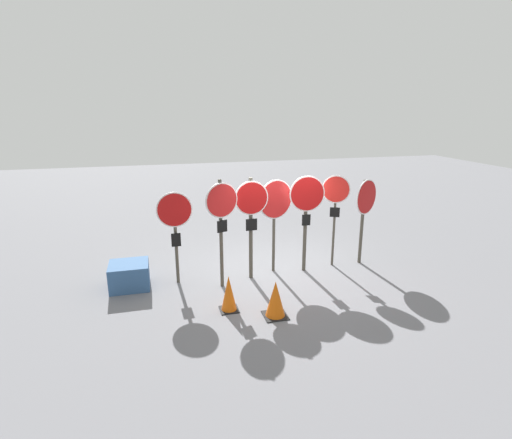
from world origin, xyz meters
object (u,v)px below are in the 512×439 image
Objects in this scene: stop_sign_3 at (275,206)px; traffic_cone_1 at (229,293)px; stop_sign_5 at (335,200)px; traffic_cone_0 at (275,299)px; stop_sign_4 at (306,206)px; stop_sign_6 at (365,205)px; stop_sign_1 at (222,214)px; stop_sign_2 at (251,212)px; stop_sign_0 at (175,220)px; storage_crate at (129,275)px.

stop_sign_3 is 3.13× the size of traffic_cone_1.
stop_sign_5 reaches higher than traffic_cone_0.
traffic_cone_0 is at bearing -120.75° from stop_sign_4.
stop_sign_4 reaches higher than stop_sign_5.
stop_sign_3 is 2.36m from stop_sign_6.
stop_sign_5 is 0.83m from stop_sign_6.
stop_sign_2 is (0.73, 0.29, -0.08)m from stop_sign_1.
stop_sign_1 reaches higher than stop_sign_0.
stop_sign_4 is 4.39m from storage_crate.
stop_sign_0 is 2.14m from traffic_cone_1.
stop_sign_0 is at bearing 150.39° from stop_sign_6.
traffic_cone_0 is 0.95m from traffic_cone_1.
stop_sign_3 is 1.55m from stop_sign_5.
stop_sign_4 is at bearing -2.72° from stop_sign_0.
stop_sign_5 reaches higher than traffic_cone_1.
stop_sign_5 is (2.93, 0.53, 0.02)m from stop_sign_1.
stop_sign_2 is at bearing -171.63° from stop_sign_4.
traffic_cone_1 is (-1.46, -1.63, -1.31)m from stop_sign_3.
stop_sign_1 is at bearing -14.04° from storage_crate.
stop_sign_0 is 4.72m from stop_sign_6.
stop_sign_3 is at bearing 2.22° from stop_sign_1.
stop_sign_6 is 3.82m from traffic_cone_0.
stop_sign_3 is 2.69× the size of storage_crate.
stop_sign_4 reaches higher than traffic_cone_1.
stop_sign_1 is 2.98m from stop_sign_5.
traffic_cone_1 is at bearing 172.49° from stop_sign_6.
stop_sign_5 is at bearing 0.24° from storage_crate.
stop_sign_0 is at bearing 173.39° from stop_sign_2.
stop_sign_6 is (4.72, 0.05, 0.04)m from stop_sign_0.
stop_sign_6 is 3.00× the size of traffic_cone_1.
traffic_cone_0 is at bearing -109.84° from stop_sign_5.
traffic_cone_0 is 0.85× the size of storage_crate.
stop_sign_3 is at bearing 73.27° from traffic_cone_0.
stop_sign_2 is at bearing 153.90° from stop_sign_6.
traffic_cone_1 reaches higher than storage_crate.
stop_sign_5 reaches higher than stop_sign_6.
stop_sign_6 is at bearing -11.30° from stop_sign_1.
stop_sign_0 is at bearing 120.19° from traffic_cone_1.
traffic_cone_0 is at bearing -124.38° from stop_sign_3.
stop_sign_5 is 5.19m from storage_crate.
stop_sign_1 is 2.20m from traffic_cone_0.
storage_crate is (-4.17, 0.13, -1.38)m from stop_sign_4.
traffic_cone_1 is at bearing -141.70° from stop_sign_4.
storage_crate is at bearing 162.73° from stop_sign_3.
stop_sign_6 reaches higher than traffic_cone_1.
traffic_cone_1 is at bearing -125.22° from stop_sign_5.
stop_sign_1 is 1.03× the size of stop_sign_4.
stop_sign_0 is 0.92× the size of stop_sign_5.
stop_sign_5 is at bearing 5.44° from stop_sign_2.
traffic_cone_1 is at bearing -39.14° from storage_crate.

